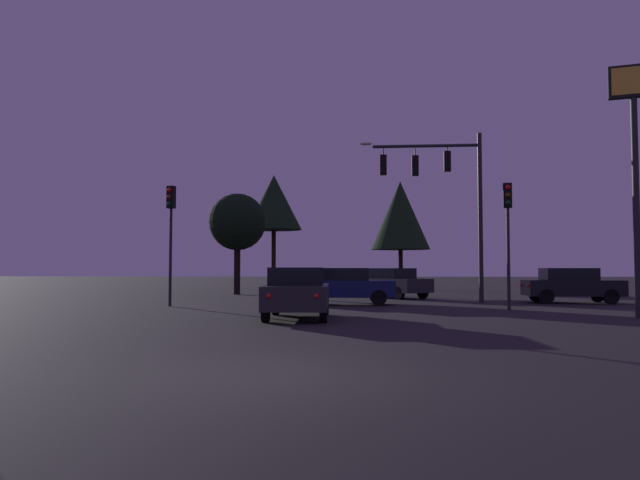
{
  "coord_description": "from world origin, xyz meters",
  "views": [
    {
      "loc": [
        1.23,
        -8.24,
        1.48
      ],
      "look_at": [
        -0.71,
        18.85,
        2.81
      ],
      "focal_mm": 33.32,
      "sensor_mm": 36.0,
      "label": 1
    }
  ],
  "objects_px": {
    "car_nearside_lane": "(298,292)",
    "tree_center_horizon": "(274,203)",
    "traffic_light_corner_right": "(171,221)",
    "car_crossing_right": "(571,285)",
    "traffic_light_corner_left": "(508,220)",
    "store_sign_illuminated": "(634,134)",
    "tree_behind_sign": "(400,215)",
    "car_far_lane": "(392,282)",
    "traffic_signal_mast_arm": "(444,185)",
    "car_crossing_left": "(345,285)",
    "tree_left_far": "(237,222)"
  },
  "relations": [
    {
      "from": "tree_left_far",
      "to": "tree_center_horizon",
      "type": "xyz_separation_m",
      "value": [
        0.99,
        7.65,
        2.01
      ]
    },
    {
      "from": "traffic_light_corner_left",
      "to": "tree_center_horizon",
      "type": "relative_size",
      "value": 0.56
    },
    {
      "from": "car_crossing_left",
      "to": "store_sign_illuminated",
      "type": "relative_size",
      "value": 0.54
    },
    {
      "from": "car_crossing_right",
      "to": "traffic_signal_mast_arm",
      "type": "bearing_deg",
      "value": -178.84
    },
    {
      "from": "car_nearside_lane",
      "to": "tree_left_far",
      "type": "distance_m",
      "value": 17.66
    },
    {
      "from": "tree_left_far",
      "to": "car_far_lane",
      "type": "bearing_deg",
      "value": -22.54
    },
    {
      "from": "traffic_signal_mast_arm",
      "to": "tree_center_horizon",
      "type": "relative_size",
      "value": 0.91
    },
    {
      "from": "traffic_light_corner_left",
      "to": "car_far_lane",
      "type": "xyz_separation_m",
      "value": [
        -3.74,
        8.68,
        -2.45
      ]
    },
    {
      "from": "traffic_signal_mast_arm",
      "to": "car_crossing_left",
      "type": "bearing_deg",
      "value": -159.18
    },
    {
      "from": "traffic_light_corner_right",
      "to": "car_crossing_right",
      "type": "height_order",
      "value": "traffic_light_corner_right"
    },
    {
      "from": "car_far_lane",
      "to": "tree_behind_sign",
      "type": "bearing_deg",
      "value": 84.39
    },
    {
      "from": "car_crossing_right",
      "to": "traffic_light_corner_left",
      "type": "bearing_deg",
      "value": -128.88
    },
    {
      "from": "car_nearside_lane",
      "to": "car_crossing_right",
      "type": "xyz_separation_m",
      "value": [
        10.97,
        8.84,
        -0.0
      ]
    },
    {
      "from": "traffic_light_corner_left",
      "to": "tree_behind_sign",
      "type": "distance_m",
      "value": 21.64
    },
    {
      "from": "traffic_light_corner_right",
      "to": "traffic_light_corner_left",
      "type": "bearing_deg",
      "value": -5.85
    },
    {
      "from": "tree_behind_sign",
      "to": "tree_center_horizon",
      "type": "xyz_separation_m",
      "value": [
        -9.06,
        -1.41,
        0.84
      ]
    },
    {
      "from": "car_crossing_left",
      "to": "tree_left_far",
      "type": "bearing_deg",
      "value": 124.89
    },
    {
      "from": "tree_left_far",
      "to": "car_crossing_left",
      "type": "bearing_deg",
      "value": -55.11
    },
    {
      "from": "traffic_light_corner_left",
      "to": "tree_center_horizon",
      "type": "distance_m",
      "value": 23.27
    },
    {
      "from": "car_crossing_left",
      "to": "store_sign_illuminated",
      "type": "distance_m",
      "value": 11.96
    },
    {
      "from": "car_far_lane",
      "to": "tree_center_horizon",
      "type": "distance_m",
      "value": 14.77
    },
    {
      "from": "tree_behind_sign",
      "to": "car_crossing_left",
      "type": "bearing_deg",
      "value": -100.73
    },
    {
      "from": "car_nearside_lane",
      "to": "car_crossing_left",
      "type": "xyz_separation_m",
      "value": [
        1.19,
        7.08,
        -0.0
      ]
    },
    {
      "from": "traffic_light_corner_left",
      "to": "tree_center_horizon",
      "type": "bearing_deg",
      "value": 120.04
    },
    {
      "from": "traffic_light_corner_left",
      "to": "tree_behind_sign",
      "type": "relative_size",
      "value": 0.58
    },
    {
      "from": "car_nearside_lane",
      "to": "tree_left_far",
      "type": "xyz_separation_m",
      "value": [
        -5.36,
        16.47,
        3.41
      ]
    },
    {
      "from": "car_nearside_lane",
      "to": "tree_behind_sign",
      "type": "distance_m",
      "value": 26.36
    },
    {
      "from": "car_crossing_left",
      "to": "tree_behind_sign",
      "type": "distance_m",
      "value": 19.34
    },
    {
      "from": "car_nearside_lane",
      "to": "tree_center_horizon",
      "type": "height_order",
      "value": "tree_center_horizon"
    },
    {
      "from": "car_crossing_left",
      "to": "car_crossing_right",
      "type": "relative_size",
      "value": 1.01
    },
    {
      "from": "traffic_signal_mast_arm",
      "to": "tree_center_horizon",
      "type": "xyz_separation_m",
      "value": [
        -9.9,
        15.39,
        1.0
      ]
    },
    {
      "from": "traffic_signal_mast_arm",
      "to": "car_crossing_left",
      "type": "relative_size",
      "value": 1.81
    },
    {
      "from": "traffic_signal_mast_arm",
      "to": "tree_center_horizon",
      "type": "bearing_deg",
      "value": 122.75
    },
    {
      "from": "traffic_light_corner_left",
      "to": "car_nearside_lane",
      "type": "xyz_separation_m",
      "value": [
        -7.19,
        -4.15,
        -2.45
      ]
    },
    {
      "from": "car_far_lane",
      "to": "tree_behind_sign",
      "type": "xyz_separation_m",
      "value": [
        1.25,
        12.72,
        4.57
      ]
    },
    {
      "from": "traffic_light_corner_left",
      "to": "car_crossing_right",
      "type": "xyz_separation_m",
      "value": [
        3.78,
        4.69,
        -2.45
      ]
    },
    {
      "from": "car_crossing_left",
      "to": "tree_center_horizon",
      "type": "distance_m",
      "value": 18.73
    },
    {
      "from": "traffic_light_corner_left",
      "to": "car_nearside_lane",
      "type": "distance_m",
      "value": 8.65
    },
    {
      "from": "traffic_signal_mast_arm",
      "to": "car_nearside_lane",
      "type": "xyz_separation_m",
      "value": [
        -5.53,
        -8.73,
        -4.42
      ]
    },
    {
      "from": "car_crossing_right",
      "to": "tree_center_horizon",
      "type": "xyz_separation_m",
      "value": [
        -15.34,
        15.28,
        5.42
      ]
    },
    {
      "from": "traffic_signal_mast_arm",
      "to": "traffic_light_corner_left",
      "type": "distance_m",
      "value": 5.26
    },
    {
      "from": "traffic_light_corner_right",
      "to": "car_nearside_lane",
      "type": "bearing_deg",
      "value": -43.76
    },
    {
      "from": "store_sign_illuminated",
      "to": "car_nearside_lane",
      "type": "bearing_deg",
      "value": -174.95
    },
    {
      "from": "car_far_lane",
      "to": "car_nearside_lane",
      "type": "bearing_deg",
      "value": -105.03
    },
    {
      "from": "traffic_signal_mast_arm",
      "to": "traffic_light_corner_left",
      "type": "bearing_deg",
      "value": -70.19
    },
    {
      "from": "car_crossing_right",
      "to": "tree_behind_sign",
      "type": "relative_size",
      "value": 0.52
    },
    {
      "from": "traffic_light_corner_right",
      "to": "car_nearside_lane",
      "type": "xyz_separation_m",
      "value": [
        5.71,
        -5.47,
        -2.58
      ]
    },
    {
      "from": "store_sign_illuminated",
      "to": "tree_behind_sign",
      "type": "relative_size",
      "value": 0.98
    },
    {
      "from": "tree_center_horizon",
      "to": "store_sign_illuminated",
      "type": "bearing_deg",
      "value": -57.84
    },
    {
      "from": "traffic_signal_mast_arm",
      "to": "car_crossing_right",
      "type": "xyz_separation_m",
      "value": [
        5.44,
        0.11,
        -4.42
      ]
    }
  ]
}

